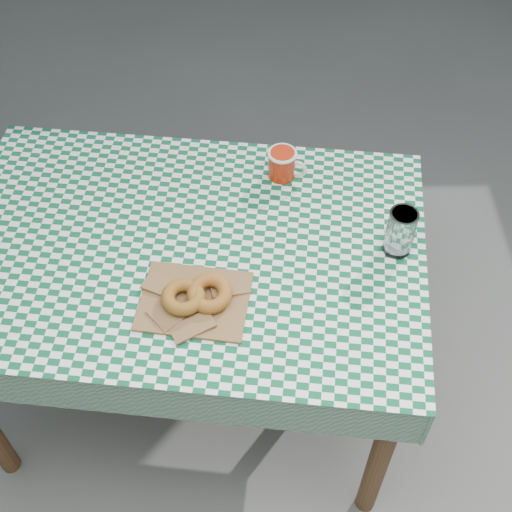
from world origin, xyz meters
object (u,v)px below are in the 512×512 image
(table, at_px, (196,325))
(paper_bag, at_px, (194,300))
(coffee_mug, at_px, (282,164))
(drinking_glass, at_px, (400,232))

(table, xyz_separation_m, paper_bag, (0.03, -0.19, 0.39))
(paper_bag, height_order, coffee_mug, coffee_mug)
(table, bearing_deg, paper_bag, -73.62)
(paper_bag, distance_m, drinking_glass, 0.57)
(coffee_mug, relative_size, drinking_glass, 1.15)
(table, relative_size, drinking_glass, 9.16)
(coffee_mug, bearing_deg, table, -110.96)
(table, xyz_separation_m, drinking_glass, (0.57, -0.02, 0.45))
(coffee_mug, bearing_deg, drinking_glass, -20.26)
(table, height_order, paper_bag, paper_bag)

